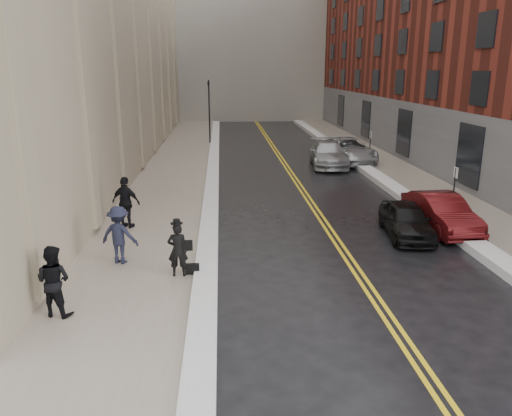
{
  "coord_description": "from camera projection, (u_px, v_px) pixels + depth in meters",
  "views": [
    {
      "loc": [
        -1.66,
        -11.42,
        6.13
      ],
      "look_at": [
        -0.54,
        4.64,
        1.6
      ],
      "focal_mm": 35.0,
      "sensor_mm": 36.0,
      "label": 1
    }
  ],
  "objects": [
    {
      "name": "building_right",
      "position": [
        504.0,
        24.0,
        33.55
      ],
      "size": [
        14.0,
        50.0,
        18.0
      ],
      "primitive_type": "cube",
      "color": "maroon",
      "rests_on": "ground"
    },
    {
      "name": "pedestrian_main",
      "position": [
        178.0,
        250.0,
        14.68
      ],
      "size": [
        0.6,
        0.4,
        1.63
      ],
      "primitive_type": "imported",
      "rotation": [
        0.0,
        0.0,
        3.15
      ],
      "color": "black",
      "rests_on": "sidewalk_left"
    },
    {
      "name": "pedestrian_b",
      "position": [
        119.0,
        235.0,
        15.66
      ],
      "size": [
        1.34,
        0.99,
        1.85
      ],
      "primitive_type": "imported",
      "rotation": [
        0.0,
        0.0,
        2.86
      ],
      "color": "black",
      "rests_on": "sidewalk_left"
    },
    {
      "name": "snow_ridge_right",
      "position": [
        376.0,
        176.0,
        28.54
      ],
      "size": [
        0.85,
        60.8,
        0.3
      ],
      "primitive_type": "cube",
      "color": "white",
      "rests_on": "ground"
    },
    {
      "name": "car_black",
      "position": [
        406.0,
        220.0,
        18.66
      ],
      "size": [
        1.9,
        3.93,
        1.29
      ],
      "primitive_type": "imported",
      "rotation": [
        0.0,
        0.0,
        -0.1
      ],
      "color": "black",
      "rests_on": "ground"
    },
    {
      "name": "parking_sign_far",
      "position": [
        370.0,
        145.0,
        32.1
      ],
      "size": [
        0.06,
        0.35,
        2.23
      ],
      "color": "black",
      "rests_on": "ground"
    },
    {
      "name": "sidewalk_right",
      "position": [
        408.0,
        177.0,
        28.68
      ],
      "size": [
        3.0,
        64.0,
        0.15
      ],
      "primitive_type": "cube",
      "color": "gray",
      "rests_on": "ground"
    },
    {
      "name": "ground",
      "position": [
        290.0,
        317.0,
        12.74
      ],
      "size": [
        160.0,
        160.0,
        0.0
      ],
      "primitive_type": "plane",
      "color": "black",
      "rests_on": "ground"
    },
    {
      "name": "car_silver_far",
      "position": [
        348.0,
        150.0,
        33.4
      ],
      "size": [
        3.14,
        6.04,
        1.63
      ],
      "primitive_type": "imported",
      "rotation": [
        0.0,
        0.0,
        0.08
      ],
      "color": "#AAAEB3",
      "rests_on": "ground"
    },
    {
      "name": "lane_stripe_a",
      "position": [
        293.0,
        180.0,
        28.26
      ],
      "size": [
        0.12,
        64.0,
        0.01
      ],
      "primitive_type": "cube",
      "color": "gold",
      "rests_on": "ground"
    },
    {
      "name": "car_silver_near",
      "position": [
        328.0,
        154.0,
        32.16
      ],
      "size": [
        2.69,
        5.57,
        1.56
      ],
      "primitive_type": "imported",
      "rotation": [
        0.0,
        0.0,
        -0.09
      ],
      "color": "#9A9DA1",
      "rests_on": "ground"
    },
    {
      "name": "sidewalk_left",
      "position": [
        171.0,
        181.0,
        27.78
      ],
      "size": [
        4.0,
        64.0,
        0.15
      ],
      "primitive_type": "cube",
      "color": "gray",
      "rests_on": "ground"
    },
    {
      "name": "traffic_signal",
      "position": [
        209.0,
        107.0,
        40.54
      ],
      "size": [
        0.18,
        0.15,
        5.2
      ],
      "color": "black",
      "rests_on": "ground"
    },
    {
      "name": "pedestrian_a",
      "position": [
        54.0,
        281.0,
        12.32
      ],
      "size": [
        1.05,
        0.93,
        1.82
      ],
      "primitive_type": "imported",
      "rotation": [
        0.0,
        0.0,
        2.83
      ],
      "color": "black",
      "rests_on": "sidewalk_left"
    },
    {
      "name": "lane_stripe_b",
      "position": [
        298.0,
        180.0,
        28.28
      ],
      "size": [
        0.12,
        64.0,
        0.01
      ],
      "primitive_type": "cube",
      "color": "gold",
      "rests_on": "ground"
    },
    {
      "name": "car_maroon",
      "position": [
        441.0,
        213.0,
        19.36
      ],
      "size": [
        1.75,
        4.4,
        1.42
      ],
      "primitive_type": "imported",
      "rotation": [
        0.0,
        0.0,
        0.06
      ],
      "color": "#4F0E10",
      "rests_on": "ground"
    },
    {
      "name": "snow_ridge_left",
      "position": [
        212.0,
        179.0,
        27.92
      ],
      "size": [
        0.7,
        60.8,
        0.26
      ],
      "primitive_type": "cube",
      "color": "white",
      "rests_on": "ground"
    },
    {
      "name": "parking_sign_near",
      "position": [
        454.0,
        188.0,
        20.58
      ],
      "size": [
        0.06,
        0.35,
        2.23
      ],
      "color": "black",
      "rests_on": "ground"
    },
    {
      "name": "pedestrian_c",
      "position": [
        126.0,
        202.0,
        19.12
      ],
      "size": [
        1.27,
        0.89,
        2.01
      ],
      "primitive_type": "imported",
      "rotation": [
        0.0,
        0.0,
        2.77
      ],
      "color": "black",
      "rests_on": "sidewalk_left"
    }
  ]
}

